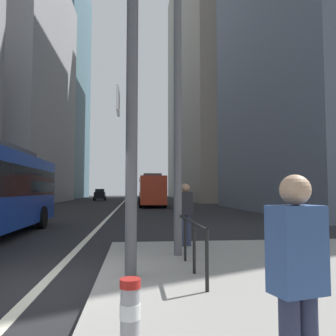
{
  "coord_description": "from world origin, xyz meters",
  "views": [
    {
      "loc": [
        1.67,
        -6.32,
        1.73
      ],
      "look_at": [
        5.74,
        34.44,
        4.47
      ],
      "focal_mm": 35.47,
      "sensor_mm": 36.0,
      "label": 1
    }
  ],
  "objects": [
    {
      "name": "pedestrian_waiting",
      "position": [
        2.85,
        -3.97,
        1.09
      ],
      "size": [
        0.43,
        0.33,
        1.69
      ],
      "color": "#2D334C",
      "rests_on": "median_island"
    },
    {
      "name": "pedestrian_railing",
      "position": [
        2.8,
        0.57,
        0.85
      ],
      "size": [
        0.06,
        3.46,
        0.98
      ],
      "color": "black",
      "rests_on": "median_island"
    },
    {
      "name": "car_receding_near",
      "position": [
        3.91,
        42.56,
        0.99
      ],
      "size": [
        2.13,
        4.49,
        1.94
      ],
      "color": "maroon",
      "rests_on": "ground"
    },
    {
      "name": "lane_centre_line",
      "position": [
        0.0,
        30.0,
        0.01
      ],
      "size": [
        0.2,
        80.0,
        0.01
      ],
      "primitive_type": "cube",
      "color": "beige",
      "rests_on": "ground"
    },
    {
      "name": "car_receding_far",
      "position": [
        4.47,
        50.65,
        0.99
      ],
      "size": [
        2.19,
        4.66,
        1.94
      ],
      "color": "silver",
      "rests_on": "ground"
    },
    {
      "name": "pedestrian_walking",
      "position": [
        3.11,
        3.1,
        1.14
      ],
      "size": [
        0.39,
        0.25,
        1.77
      ],
      "color": "#2D334C",
      "rests_on": "median_island"
    },
    {
      "name": "office_tower_right_mid",
      "position": [
        17.0,
        45.98,
        23.46
      ],
      "size": [
        13.92,
        21.21,
        46.91
      ],
      "primitive_type": "cube",
      "color": "gray",
      "rests_on": "ground"
    },
    {
      "name": "office_tower_left_far",
      "position": [
        -16.0,
        69.83,
        25.87
      ],
      "size": [
        11.45,
        24.99,
        51.75
      ],
      "primitive_type": "cube",
      "color": "slate",
      "rests_on": "ground"
    },
    {
      "name": "street_lamp_post",
      "position": [
        2.72,
        1.8,
        5.28
      ],
      "size": [
        5.5,
        0.32,
        8.0
      ],
      "color": "#56565B",
      "rests_on": "median_island"
    },
    {
      "name": "office_tower_left_mid",
      "position": [
        -16.0,
        41.74,
        16.97
      ],
      "size": [
        13.61,
        25.33,
        33.93
      ],
      "primitive_type": "cube",
      "color": "#9E9EA3",
      "rests_on": "ground"
    },
    {
      "name": "ground_plane",
      "position": [
        0.0,
        20.0,
        0.0
      ],
      "size": [
        160.0,
        160.0,
        0.0
      ],
      "primitive_type": "plane",
      "color": "black"
    },
    {
      "name": "office_tower_right_far",
      "position": [
        17.0,
        71.85,
        26.58
      ],
      "size": [
        12.78,
        23.03,
        53.16
      ],
      "primitive_type": "cube",
      "color": "gray",
      "rests_on": "ground"
    },
    {
      "name": "car_oncoming_far",
      "position": [
        -4.28,
        51.42,
        0.99
      ],
      "size": [
        2.2,
        4.1,
        1.94
      ],
      "color": "black",
      "rests_on": "ground"
    },
    {
      "name": "city_bus_red_receding",
      "position": [
        3.44,
        29.94,
        1.84
      ],
      "size": [
        2.72,
        10.99,
        3.4
      ],
      "color": "red",
      "rests_on": "ground"
    },
    {
      "name": "bollard_left",
      "position": [
        1.63,
        -3.18,
        0.58
      ],
      "size": [
        0.2,
        0.2,
        0.76
      ],
      "color": "#99999E",
      "rests_on": "median_island"
    },
    {
      "name": "car_oncoming_mid",
      "position": [
        -7.4,
        21.17,
        0.99
      ],
      "size": [
        2.15,
        4.38,
        1.94
      ],
      "color": "#B2A899",
      "rests_on": "ground"
    }
  ]
}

